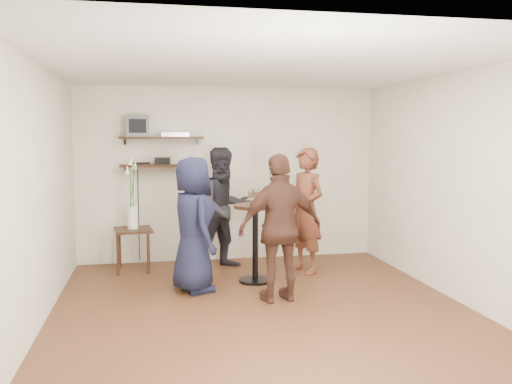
{
  "coord_description": "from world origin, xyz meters",
  "views": [
    {
      "loc": [
        -1.16,
        -5.59,
        1.89
      ],
      "look_at": [
        0.01,
        0.4,
        1.25
      ],
      "focal_mm": 38.0,
      "sensor_mm": 36.0,
      "label": 1
    }
  ],
  "objects_px": {
    "radio": "(162,161)",
    "drinks_table": "(255,232)",
    "person_plaid": "(306,211)",
    "person_navy": "(193,225)",
    "person_dark": "(224,208)",
    "dvd_deck": "(175,135)",
    "crt_monitor": "(138,126)",
    "person_brown": "(281,228)",
    "side_table": "(133,236)"
  },
  "relations": [
    {
      "from": "radio",
      "to": "drinks_table",
      "type": "distance_m",
      "value": 1.89
    },
    {
      "from": "radio",
      "to": "person_plaid",
      "type": "distance_m",
      "value": 2.2
    },
    {
      "from": "person_navy",
      "to": "person_dark",
      "type": "bearing_deg",
      "value": -43.97
    },
    {
      "from": "person_dark",
      "to": "dvd_deck",
      "type": "bearing_deg",
      "value": 126.43
    },
    {
      "from": "crt_monitor",
      "to": "person_brown",
      "type": "bearing_deg",
      "value": -52.56
    },
    {
      "from": "side_table",
      "to": "person_plaid",
      "type": "relative_size",
      "value": 0.35
    },
    {
      "from": "drinks_table",
      "to": "person_dark",
      "type": "xyz_separation_m",
      "value": [
        -0.29,
        0.81,
        0.21
      ]
    },
    {
      "from": "side_table",
      "to": "person_plaid",
      "type": "distance_m",
      "value": 2.42
    },
    {
      "from": "person_dark",
      "to": "person_brown",
      "type": "distance_m",
      "value": 1.71
    },
    {
      "from": "person_brown",
      "to": "person_dark",
      "type": "bearing_deg",
      "value": -84.38
    },
    {
      "from": "dvd_deck",
      "to": "person_plaid",
      "type": "xyz_separation_m",
      "value": [
        1.72,
        -0.88,
        -1.04
      ]
    },
    {
      "from": "person_plaid",
      "to": "person_dark",
      "type": "xyz_separation_m",
      "value": [
        -1.07,
        0.45,
        0.0
      ]
    },
    {
      "from": "drinks_table",
      "to": "crt_monitor",
      "type": "bearing_deg",
      "value": 139.82
    },
    {
      "from": "person_plaid",
      "to": "person_brown",
      "type": "height_order",
      "value": "person_plaid"
    },
    {
      "from": "dvd_deck",
      "to": "person_navy",
      "type": "bearing_deg",
      "value": -85.06
    },
    {
      "from": "person_plaid",
      "to": "person_dark",
      "type": "height_order",
      "value": "person_dark"
    },
    {
      "from": "radio",
      "to": "drinks_table",
      "type": "bearing_deg",
      "value": -47.66
    },
    {
      "from": "person_dark",
      "to": "crt_monitor",
      "type": "bearing_deg",
      "value": 139.83
    },
    {
      "from": "person_plaid",
      "to": "dvd_deck",
      "type": "bearing_deg",
      "value": -142.01
    },
    {
      "from": "person_plaid",
      "to": "side_table",
      "type": "bearing_deg",
      "value": -127.09
    },
    {
      "from": "person_brown",
      "to": "side_table",
      "type": "bearing_deg",
      "value": -54.06
    },
    {
      "from": "crt_monitor",
      "to": "person_brown",
      "type": "xyz_separation_m",
      "value": [
        1.6,
        -2.09,
        -1.18
      ]
    },
    {
      "from": "dvd_deck",
      "to": "person_navy",
      "type": "height_order",
      "value": "dvd_deck"
    },
    {
      "from": "side_table",
      "to": "person_dark",
      "type": "bearing_deg",
      "value": -2.67
    },
    {
      "from": "crt_monitor",
      "to": "person_brown",
      "type": "distance_m",
      "value": 2.88
    },
    {
      "from": "person_plaid",
      "to": "person_navy",
      "type": "height_order",
      "value": "person_plaid"
    },
    {
      "from": "drinks_table",
      "to": "person_dark",
      "type": "height_order",
      "value": "person_dark"
    },
    {
      "from": "person_brown",
      "to": "person_navy",
      "type": "bearing_deg",
      "value": -40.41
    },
    {
      "from": "person_dark",
      "to": "person_navy",
      "type": "bearing_deg",
      "value": -136.03
    },
    {
      "from": "crt_monitor",
      "to": "person_dark",
      "type": "height_order",
      "value": "crt_monitor"
    },
    {
      "from": "dvd_deck",
      "to": "person_brown",
      "type": "xyz_separation_m",
      "value": [
        1.07,
        -2.09,
        -1.06
      ]
    },
    {
      "from": "crt_monitor",
      "to": "person_plaid",
      "type": "height_order",
      "value": "crt_monitor"
    },
    {
      "from": "radio",
      "to": "person_navy",
      "type": "height_order",
      "value": "person_navy"
    },
    {
      "from": "person_navy",
      "to": "radio",
      "type": "bearing_deg",
      "value": -5.92
    },
    {
      "from": "person_plaid",
      "to": "radio",
      "type": "bearing_deg",
      "value": -139.7
    },
    {
      "from": "crt_monitor",
      "to": "radio",
      "type": "bearing_deg",
      "value": 0.0
    },
    {
      "from": "crt_monitor",
      "to": "side_table",
      "type": "height_order",
      "value": "crt_monitor"
    },
    {
      "from": "dvd_deck",
      "to": "side_table",
      "type": "bearing_deg",
      "value": -148.33
    },
    {
      "from": "radio",
      "to": "drinks_table",
      "type": "xyz_separation_m",
      "value": [
        1.13,
        -1.24,
        -0.87
      ]
    },
    {
      "from": "drinks_table",
      "to": "person_plaid",
      "type": "relative_size",
      "value": 0.59
    },
    {
      "from": "drinks_table",
      "to": "person_brown",
      "type": "relative_size",
      "value": 0.6
    },
    {
      "from": "crt_monitor",
      "to": "dvd_deck",
      "type": "xyz_separation_m",
      "value": [
        0.53,
        0.0,
        -0.12
      ]
    },
    {
      "from": "person_dark",
      "to": "person_brown",
      "type": "xyz_separation_m",
      "value": [
        0.42,
        -1.65,
        -0.02
      ]
    },
    {
      "from": "crt_monitor",
      "to": "person_plaid",
      "type": "xyz_separation_m",
      "value": [
        2.25,
        -0.88,
        -1.16
      ]
    },
    {
      "from": "person_dark",
      "to": "person_brown",
      "type": "height_order",
      "value": "person_dark"
    },
    {
      "from": "radio",
      "to": "person_navy",
      "type": "xyz_separation_m",
      "value": [
        0.32,
        -1.5,
        -0.7
      ]
    },
    {
      "from": "dvd_deck",
      "to": "person_plaid",
      "type": "height_order",
      "value": "dvd_deck"
    },
    {
      "from": "dvd_deck",
      "to": "person_plaid",
      "type": "distance_m",
      "value": 2.2
    },
    {
      "from": "crt_monitor",
      "to": "person_dark",
      "type": "relative_size",
      "value": 0.19
    },
    {
      "from": "dvd_deck",
      "to": "radio",
      "type": "relative_size",
      "value": 1.82
    }
  ]
}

